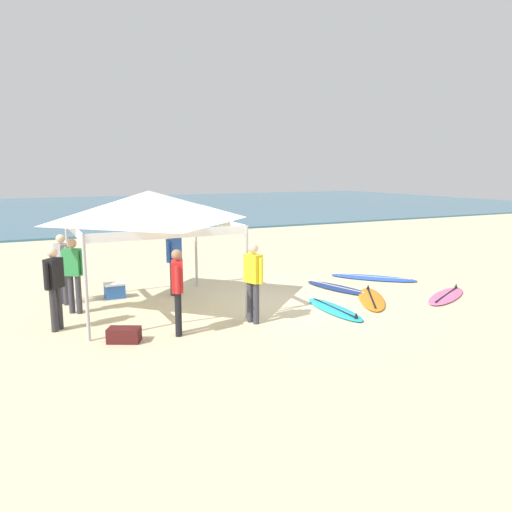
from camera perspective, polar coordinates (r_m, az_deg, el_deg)
name	(u,v)px	position (r m, az deg, el deg)	size (l,w,h in m)	color
ground_plane	(267,304)	(11.95, 1.23, -5.62)	(80.00, 80.00, 0.00)	beige
sea	(88,209)	(42.82, -18.95, 5.21)	(80.00, 36.00, 0.10)	#386B84
canopy_tent	(149,207)	(11.44, -12.26, 5.62)	(3.43, 3.43, 2.75)	#B7B7BC
surfboard_navy	(337,288)	(13.62, 9.39, -3.65)	(1.09, 2.21, 0.19)	navy
surfboard_blue	(373,278)	(15.08, 13.41, -2.46)	(2.22, 2.30, 0.19)	blue
surfboard_cyan	(334,309)	(11.55, 9.06, -6.11)	(0.63, 2.11, 0.19)	#23B2CC
surfboard_orange	(371,299)	(12.64, 13.24, -4.85)	(1.75, 2.22, 0.19)	orange
surfboard_pink	(446,296)	(13.50, 21.21, -4.32)	(2.22, 1.54, 0.19)	pink
person_black	(54,283)	(10.62, -22.34, -2.88)	(0.40, 0.45, 1.71)	#2D2D33
person_grey	(62,264)	(12.62, -21.56, -0.88)	(0.34, 0.52, 1.71)	#383842
person_blue	(174,257)	(12.81, -9.46, -0.16)	(0.47, 0.38, 1.71)	#383842
person_red	(178,286)	(9.68, -9.08, -3.44)	(0.32, 0.53, 1.71)	black
person_yellow	(253,277)	(10.31, -0.33, -2.49)	(0.33, 0.52, 1.71)	#383842
person_green	(73,271)	(11.73, -20.42, -1.59)	(0.47, 0.39, 1.71)	#383842
gear_bag_near_tent	(124,335)	(9.71, -15.06, -8.83)	(0.60, 0.32, 0.28)	#4C1919
cooler_box	(115,290)	(12.98, -16.07, -3.85)	(0.50, 0.36, 0.39)	#2D60B7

